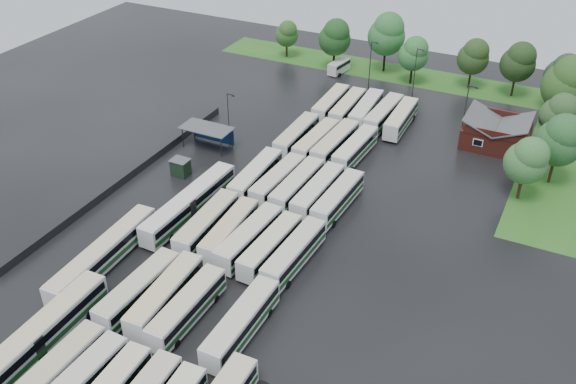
% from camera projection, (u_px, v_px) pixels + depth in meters
% --- Properties ---
extents(ground, '(160.00, 160.00, 0.00)m').
position_uv_depth(ground, '(231.00, 251.00, 80.67)').
color(ground, black).
rests_on(ground, ground).
extents(brick_building, '(10.07, 8.60, 5.39)m').
position_uv_depth(brick_building, '(496.00, 135.00, 102.86)').
color(brick_building, maroon).
rests_on(brick_building, ground).
extents(wash_shed, '(8.20, 4.20, 3.58)m').
position_uv_depth(wash_shed, '(208.00, 130.00, 102.04)').
color(wash_shed, '#2D2D30').
rests_on(wash_shed, ground).
extents(utility_hut, '(2.70, 2.20, 2.62)m').
position_uv_depth(utility_hut, '(181.00, 167.00, 95.48)').
color(utility_hut, black).
rests_on(utility_hut, ground).
extents(grass_strip_north, '(80.00, 10.00, 0.01)m').
position_uv_depth(grass_strip_north, '(405.00, 75.00, 128.66)').
color(grass_strip_north, '#2F6B1F').
rests_on(grass_strip_north, ground).
extents(grass_strip_east, '(10.00, 50.00, 0.01)m').
position_uv_depth(grass_strip_east, '(559.00, 159.00, 100.15)').
color(grass_strip_east, '#2F6B1F').
rests_on(grass_strip_east, ground).
extents(west_fence, '(0.10, 50.00, 1.20)m').
position_uv_depth(west_fence, '(129.00, 176.00, 94.65)').
color(west_fence, '#2D2D30').
rests_on(west_fence, ground).
extents(bus_r0c0, '(2.78, 12.30, 3.41)m').
position_uv_depth(bus_r0c0, '(54.00, 374.00, 61.61)').
color(bus_r0c0, silver).
rests_on(bus_r0c0, ground).
extents(bus_r1c0, '(2.99, 12.46, 3.45)m').
position_uv_depth(bus_r1c0, '(139.00, 290.00, 71.71)').
color(bus_r1c0, silver).
rests_on(bus_r1c0, ground).
extents(bus_r1c1, '(3.29, 12.62, 3.48)m').
position_uv_depth(bus_r1c1, '(165.00, 295.00, 70.94)').
color(bus_r1c1, silver).
rests_on(bus_r1c1, ground).
extents(bus_r1c2, '(2.64, 12.06, 3.35)m').
position_uv_depth(bus_r1c2, '(187.00, 308.00, 69.39)').
color(bus_r1c2, silver).
rests_on(bus_r1c2, ground).
extents(bus_r1c4, '(2.68, 12.52, 3.48)m').
position_uv_depth(bus_r1c4, '(241.00, 323.00, 67.31)').
color(bus_r1c4, silver).
rests_on(bus_r1c4, ground).
extents(bus_r2c0, '(3.11, 12.70, 3.51)m').
position_uv_depth(bus_r2c0, '(207.00, 224.00, 82.29)').
color(bus_r2c0, silver).
rests_on(bus_r2c0, ground).
extents(bus_r2c1, '(3.12, 12.08, 3.33)m').
position_uv_depth(bus_r2c1, '(230.00, 231.00, 81.21)').
color(bus_r2c1, silver).
rests_on(bus_r2c1, ground).
extents(bus_r2c2, '(3.23, 12.47, 3.44)m').
position_uv_depth(bus_r2c2, '(249.00, 238.00, 79.90)').
color(bus_r2c2, silver).
rests_on(bus_r2c2, ground).
extents(bus_r2c3, '(3.07, 12.09, 3.34)m').
position_uv_depth(bus_r2c3, '(270.00, 246.00, 78.49)').
color(bus_r2c3, silver).
rests_on(bus_r2c3, ground).
extents(bus_r2c4, '(3.09, 12.37, 3.42)m').
position_uv_depth(bus_r2c4, '(294.00, 253.00, 77.28)').
color(bus_r2c4, silver).
rests_on(bus_r2c4, ground).
extents(bus_r3c0, '(3.01, 12.56, 3.47)m').
position_uv_depth(bus_r3c0, '(256.00, 176.00, 92.25)').
color(bus_r3c0, silver).
rests_on(bus_r3c0, ground).
extents(bus_r3c1, '(3.12, 12.15, 3.35)m').
position_uv_depth(bus_r3c1, '(278.00, 181.00, 91.30)').
color(bus_r3c1, silver).
rests_on(bus_r3c1, ground).
extents(bus_r3c2, '(2.95, 12.42, 3.44)m').
position_uv_depth(bus_r3c2, '(297.00, 186.00, 90.08)').
color(bus_r3c2, silver).
rests_on(bus_r3c2, ground).
extents(bus_r3c3, '(2.98, 12.43, 3.44)m').
position_uv_depth(bus_r3c3, '(318.00, 192.00, 88.75)').
color(bus_r3c3, silver).
rests_on(bus_r3c3, ground).
extents(bus_r3c4, '(3.06, 12.22, 3.38)m').
position_uv_depth(bus_r3c4, '(338.00, 198.00, 87.42)').
color(bus_r3c4, silver).
rests_on(bus_r3c4, ground).
extents(bus_r4c0, '(2.71, 12.28, 3.41)m').
position_uv_depth(bus_r4c0, '(297.00, 136.00, 102.71)').
color(bus_r4c0, silver).
rests_on(bus_r4c0, ground).
extents(bus_r4c1, '(3.07, 12.06, 3.33)m').
position_uv_depth(bus_r4c1, '(316.00, 141.00, 101.27)').
color(bus_r4c1, silver).
rests_on(bus_r4c1, ground).
extents(bus_r4c2, '(3.23, 12.66, 3.49)m').
position_uv_depth(bus_r4c2, '(335.00, 144.00, 100.41)').
color(bus_r4c2, silver).
rests_on(bus_r4c2, ground).
extents(bus_r4c3, '(3.12, 12.19, 3.36)m').
position_uv_depth(bus_r4c3, '(355.00, 149.00, 99.12)').
color(bus_r4c3, silver).
rests_on(bus_r4c3, ground).
extents(bus_r5c0, '(2.87, 12.08, 3.35)m').
position_uv_depth(bus_r5c0, '(331.00, 104.00, 112.92)').
color(bus_r5c0, silver).
rests_on(bus_r5c0, ground).
extents(bus_r5c1, '(2.85, 12.10, 3.35)m').
position_uv_depth(bus_r5c1, '(348.00, 108.00, 111.53)').
color(bus_r5c1, silver).
rests_on(bus_r5c1, ground).
extents(bus_r5c2, '(3.24, 12.45, 3.43)m').
position_uv_depth(bus_r5c2, '(366.00, 110.00, 110.68)').
color(bus_r5c2, silver).
rests_on(bus_r5c2, ground).
extents(bus_r5c3, '(3.07, 12.46, 3.44)m').
position_uv_depth(bus_r5c3, '(384.00, 114.00, 109.30)').
color(bus_r5c3, silver).
rests_on(bus_r5c3, ground).
extents(bus_r5c4, '(2.90, 12.26, 3.39)m').
position_uv_depth(bus_r5c4, '(401.00, 119.00, 107.92)').
color(bus_r5c4, silver).
rests_on(bus_r5c4, ground).
extents(artic_bus_west_a, '(2.97, 18.91, 3.50)m').
position_uv_depth(artic_bus_west_a, '(37.00, 338.00, 65.50)').
color(artic_bus_west_a, silver).
rests_on(artic_bus_west_a, ground).
extents(artic_bus_west_b, '(3.21, 18.73, 3.46)m').
position_uv_depth(artic_bus_west_b, '(189.00, 203.00, 86.31)').
color(artic_bus_west_b, silver).
rests_on(artic_bus_west_b, ground).
extents(artic_bus_west_c, '(3.14, 18.32, 3.39)m').
position_uv_depth(artic_bus_west_c, '(103.00, 254.00, 77.11)').
color(artic_bus_west_c, silver).
rests_on(artic_bus_west_c, ground).
extents(minibus, '(2.94, 5.92, 2.47)m').
position_uv_depth(minibus, '(339.00, 66.00, 128.81)').
color(minibus, silver).
rests_on(minibus, ground).
extents(tree_north_0, '(4.82, 4.82, 7.98)m').
position_uv_depth(tree_north_0, '(287.00, 33.00, 134.14)').
color(tree_north_0, black).
rests_on(tree_north_0, ground).
extents(tree_north_1, '(6.43, 6.43, 10.65)m').
position_uv_depth(tree_north_1, '(335.00, 37.00, 127.30)').
color(tree_north_1, black).
rests_on(tree_north_1, ground).
extents(tree_north_2, '(7.40, 7.40, 12.26)m').
position_uv_depth(tree_north_2, '(387.00, 34.00, 125.84)').
color(tree_north_2, black).
rests_on(tree_north_2, ground).
extents(tree_north_3, '(5.80, 5.80, 9.61)m').
position_uv_depth(tree_north_3, '(414.00, 53.00, 121.57)').
color(tree_north_3, black).
rests_on(tree_north_3, ground).
extents(tree_north_4, '(5.95, 5.95, 9.85)m').
position_uv_depth(tree_north_4, '(474.00, 56.00, 119.83)').
color(tree_north_4, black).
rests_on(tree_north_4, ground).
extents(tree_north_5, '(6.41, 6.41, 10.62)m').
position_uv_depth(tree_north_5, '(519.00, 61.00, 116.30)').
color(tree_north_5, '#302110').
rests_on(tree_north_5, ground).
extents(tree_north_6, '(5.98, 5.98, 9.91)m').
position_uv_depth(tree_north_6, '(566.00, 73.00, 112.91)').
color(tree_north_6, black).
rests_on(tree_north_6, ground).
extents(tree_east_0, '(5.95, 5.95, 9.86)m').
position_uv_depth(tree_east_0, '(527.00, 160.00, 87.27)').
color(tree_east_0, '#3A2819').
rests_on(tree_east_0, ground).
extents(tree_east_1, '(6.75, 6.75, 11.19)m').
position_uv_depth(tree_east_1, '(561.00, 140.00, 90.40)').
color(tree_east_1, '#362213').
rests_on(tree_east_1, ground).
extents(tree_east_2, '(5.83, 5.83, 9.66)m').
position_uv_depth(tree_east_2, '(560.00, 113.00, 99.75)').
color(tree_east_2, '#3A2918').
rests_on(tree_east_2, ground).
extents(tree_east_3, '(8.05, 8.05, 13.34)m').
position_uv_depth(tree_east_3, '(569.00, 83.00, 103.69)').
color(tree_east_3, black).
rests_on(tree_east_3, ground).
extents(tree_east_4, '(6.46, 6.46, 10.71)m').
position_uv_depth(tree_east_4, '(564.00, 74.00, 111.16)').
color(tree_east_4, black).
rests_on(tree_east_4, ground).
extents(lamp_post_ne, '(1.57, 0.31, 10.21)m').
position_uv_depth(lamp_post_ne, '(466.00, 111.00, 101.17)').
color(lamp_post_ne, '#2D2D30').
rests_on(lamp_post_ne, ground).
extents(lamp_post_nw, '(1.41, 0.28, 9.18)m').
position_uv_depth(lamp_post_nw, '(229.00, 116.00, 100.95)').
color(lamp_post_nw, '#2D2D30').
rests_on(lamp_post_nw, ground).
extents(lamp_post_back_w, '(1.45, 0.28, 9.42)m').
position_uv_depth(lamp_post_back_w, '(371.00, 62.00, 119.83)').
color(lamp_post_back_w, '#2D2D30').
rests_on(lamp_post_back_w, ground).
extents(lamp_post_back_e, '(1.50, 0.29, 9.73)m').
position_uv_depth(lamp_post_back_e, '(416.00, 70.00, 115.86)').
color(lamp_post_back_e, '#2D2D30').
rests_on(lamp_post_back_e, ground).
extents(puddle_0, '(5.24, 5.24, 0.01)m').
position_uv_depth(puddle_0, '(81.00, 363.00, 65.21)').
color(puddle_0, black).
rests_on(puddle_0, ground).
extents(puddle_2, '(6.90, 6.90, 0.01)m').
position_uv_depth(puddle_2, '(180.00, 225.00, 85.45)').
color(puddle_2, black).
rests_on(puddle_2, ground).
extents(puddle_3, '(4.04, 4.04, 0.01)m').
position_uv_depth(puddle_3, '(247.00, 260.00, 79.23)').
color(puddle_3, black).
rests_on(puddle_3, ground).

